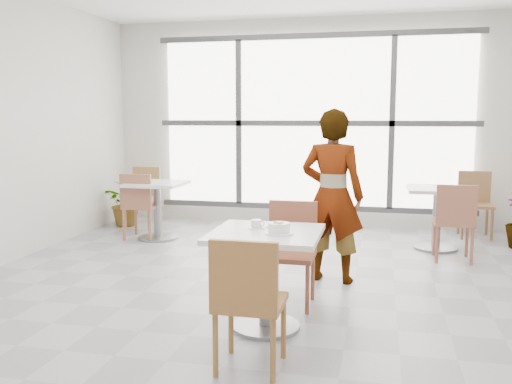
% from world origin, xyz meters
% --- Properties ---
extents(floor, '(7.00, 7.00, 0.00)m').
position_xyz_m(floor, '(0.00, 0.00, 0.00)').
color(floor, '#9E9EA5').
rests_on(floor, ground).
extents(wall_back, '(6.00, 0.00, 6.00)m').
position_xyz_m(wall_back, '(0.00, 3.50, 1.50)').
color(wall_back, silver).
rests_on(wall_back, ground).
extents(window, '(4.60, 0.07, 2.52)m').
position_xyz_m(window, '(0.00, 3.44, 1.50)').
color(window, white).
rests_on(window, ground).
extents(main_table, '(0.80, 0.80, 0.75)m').
position_xyz_m(main_table, '(0.15, -0.61, 0.52)').
color(main_table, white).
rests_on(main_table, ground).
extents(chair_near, '(0.42, 0.42, 0.87)m').
position_xyz_m(chair_near, '(0.19, -1.36, 0.50)').
color(chair_near, '#9F6936').
rests_on(chair_near, ground).
extents(chair_far, '(0.42, 0.42, 0.87)m').
position_xyz_m(chair_far, '(0.23, 0.03, 0.50)').
color(chair_far, '#975339').
rests_on(chair_far, ground).
extents(oatmeal_bowl, '(0.21, 0.21, 0.10)m').
position_xyz_m(oatmeal_bowl, '(0.26, -0.68, 0.79)').
color(oatmeal_bowl, white).
rests_on(oatmeal_bowl, main_table).
extents(coffee_cup, '(0.16, 0.13, 0.07)m').
position_xyz_m(coffee_cup, '(0.05, -0.52, 0.78)').
color(coffee_cup, white).
rests_on(coffee_cup, main_table).
extents(person, '(0.67, 0.49, 1.67)m').
position_xyz_m(person, '(0.52, 0.74, 0.84)').
color(person, black).
rests_on(person, ground).
extents(bg_table_left, '(0.70, 0.70, 0.75)m').
position_xyz_m(bg_table_left, '(-1.87, 2.12, 0.49)').
color(bg_table_left, white).
rests_on(bg_table_left, ground).
extents(bg_table_right, '(0.70, 0.70, 0.75)m').
position_xyz_m(bg_table_right, '(1.64, 2.33, 0.49)').
color(bg_table_right, silver).
rests_on(bg_table_right, ground).
extents(bg_chair_left_near, '(0.42, 0.42, 0.87)m').
position_xyz_m(bg_chair_left_near, '(-2.08, 2.02, 0.50)').
color(bg_chair_left_near, '#A06249').
rests_on(bg_chair_left_near, ground).
extents(bg_chair_left_far, '(0.42, 0.42, 0.87)m').
position_xyz_m(bg_chair_left_far, '(-2.37, 2.82, 0.50)').
color(bg_chair_left_far, '#A37743').
rests_on(bg_chair_left_far, ground).
extents(bg_chair_right_near, '(0.42, 0.42, 0.87)m').
position_xyz_m(bg_chair_right_near, '(1.77, 1.74, 0.50)').
color(bg_chair_right_near, '#985945').
rests_on(bg_chair_right_near, ground).
extents(bg_chair_right_far, '(0.42, 0.42, 0.87)m').
position_xyz_m(bg_chair_right_far, '(2.20, 3.20, 0.50)').
color(bg_chair_right_far, '#8B5F3C').
rests_on(bg_chair_right_far, ground).
extents(plant_left, '(0.69, 0.63, 0.68)m').
position_xyz_m(plant_left, '(-2.65, 2.85, 0.34)').
color(plant_left, '#40703A').
rests_on(plant_left, ground).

